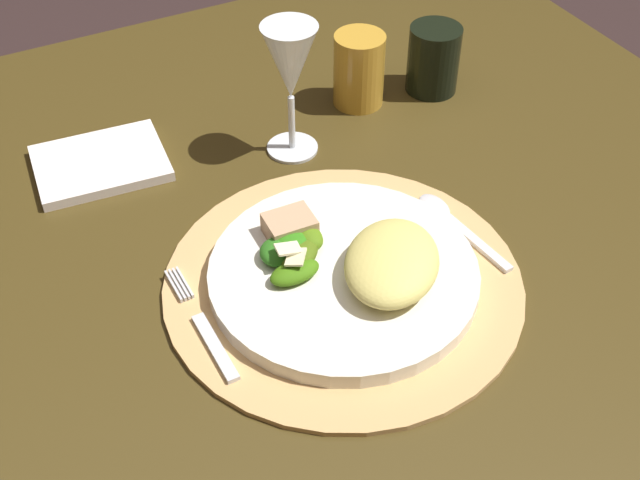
% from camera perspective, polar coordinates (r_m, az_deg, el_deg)
% --- Properties ---
extents(dining_table, '(1.22, 1.08, 0.70)m').
position_cam_1_polar(dining_table, '(0.95, -2.40, -6.20)').
color(dining_table, '#423414').
rests_on(dining_table, ground).
extents(placemat, '(0.36, 0.36, 0.01)m').
position_cam_1_polar(placemat, '(0.83, 1.60, -2.93)').
color(placemat, tan).
rests_on(placemat, dining_table).
extents(dinner_plate, '(0.27, 0.27, 0.02)m').
position_cam_1_polar(dinner_plate, '(0.82, 1.62, -2.37)').
color(dinner_plate, white).
rests_on(dinner_plate, placemat).
extents(pasta_serving, '(0.15, 0.15, 0.04)m').
position_cam_1_polar(pasta_serving, '(0.80, 4.96, -1.53)').
color(pasta_serving, '#DECD69').
rests_on(pasta_serving, dinner_plate).
extents(salad_greens, '(0.08, 0.08, 0.03)m').
position_cam_1_polar(salad_greens, '(0.82, -1.88, -0.84)').
color(salad_greens, '#3F7311').
rests_on(salad_greens, dinner_plate).
extents(bread_piece, '(0.05, 0.04, 0.02)m').
position_cam_1_polar(bread_piece, '(0.85, -2.12, 0.99)').
color(bread_piece, tan).
rests_on(bread_piece, dinner_plate).
extents(fork, '(0.01, 0.15, 0.00)m').
position_cam_1_polar(fork, '(0.79, -7.94, -6.02)').
color(fork, silver).
rests_on(fork, placemat).
extents(spoon, '(0.03, 0.14, 0.01)m').
position_cam_1_polar(spoon, '(0.90, 8.78, 1.50)').
color(spoon, silver).
rests_on(spoon, placemat).
extents(napkin, '(0.16, 0.13, 0.01)m').
position_cam_1_polar(napkin, '(1.01, -14.84, 5.12)').
color(napkin, white).
rests_on(napkin, dining_table).
extents(wine_glass, '(0.06, 0.06, 0.16)m').
position_cam_1_polar(wine_glass, '(0.94, -2.06, 11.78)').
color(wine_glass, silver).
rests_on(wine_glass, dining_table).
extents(amber_tumbler, '(0.06, 0.06, 0.09)m').
position_cam_1_polar(amber_tumbler, '(1.06, 2.68, 11.59)').
color(amber_tumbler, gold).
rests_on(amber_tumbler, dining_table).
extents(dark_tumbler, '(0.07, 0.07, 0.09)m').
position_cam_1_polar(dark_tumbler, '(1.10, 7.79, 12.20)').
color(dark_tumbler, black).
rests_on(dark_tumbler, dining_table).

